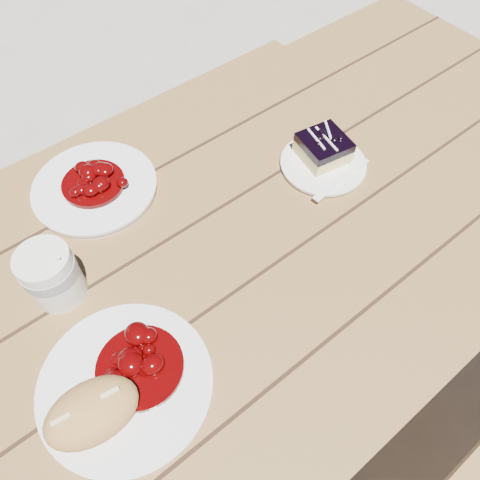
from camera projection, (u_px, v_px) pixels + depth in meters
ground at (209, 400)px, 1.42m from camera, size 60.00×60.00×0.00m
picnic_table at (192, 315)px, 0.94m from camera, size 2.00×1.55×0.75m
main_plate at (126, 385)px, 0.69m from camera, size 0.25×0.25×0.02m
goulash_stew at (138, 363)px, 0.68m from camera, size 0.13×0.13×0.04m
bread_roll at (92, 412)px, 0.63m from camera, size 0.14×0.10×0.07m
dessert_plate at (323, 164)px, 0.95m from camera, size 0.17×0.17×0.01m
blueberry_cake at (323, 148)px, 0.93m from camera, size 0.10×0.10×0.05m
fork_dessert at (336, 183)px, 0.91m from camera, size 0.16×0.04×0.00m
coffee_cup at (52, 275)px, 0.74m from camera, size 0.09×0.09×0.11m
second_plate at (95, 188)px, 0.91m from camera, size 0.23×0.23×0.02m
second_stew at (91, 178)px, 0.89m from camera, size 0.12×0.12×0.04m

